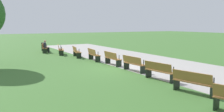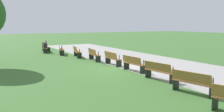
{
  "view_description": "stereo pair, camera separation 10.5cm",
  "coord_description": "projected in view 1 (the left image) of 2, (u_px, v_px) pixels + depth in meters",
  "views": [
    {
      "loc": [
        12.58,
        -8.01,
        2.69
      ],
      "look_at": [
        0.0,
        -0.81,
        0.8
      ],
      "focal_mm": 39.19,
      "sensor_mm": 36.0,
      "label": 1
    },
    {
      "loc": [
        12.63,
        -7.92,
        2.69
      ],
      "look_at": [
        0.0,
        -0.81,
        0.8
      ],
      "focal_mm": 39.19,
      "sensor_mm": 36.0,
      "label": 2
    }
  ],
  "objects": [
    {
      "name": "bench_3",
      "position": [
        93.0,
        54.0,
        18.08
      ],
      "size": [
        1.73,
        0.67,
        0.89
      ],
      "rotation": [
        0.0,
        0.0,
        -0.12
      ],
      "color": "#996633",
      "rests_on": "ground"
    },
    {
      "name": "ground_plane",
      "position": [
        123.0,
        68.0,
        15.12
      ],
      "size": [
        120.0,
        120.0,
        0.0
      ],
      "primitive_type": "plane",
      "color": "#3D6B2D"
    },
    {
      "name": "bench_4",
      "position": [
        112.0,
        58.0,
        16.07
      ],
      "size": [
        1.7,
        0.54,
        0.89
      ],
      "rotation": [
        0.0,
        0.0,
        -0.04
      ],
      "color": "#996633",
      "rests_on": "ground"
    },
    {
      "name": "bench_0",
      "position": [
        45.0,
        48.0,
        23.37
      ],
      "size": [
        1.74,
        1.04,
        0.89
      ],
      "rotation": [
        0.0,
        0.0,
        -0.36
      ],
      "color": "#996633",
      "rests_on": "ground"
    },
    {
      "name": "bench_1",
      "position": [
        60.0,
        49.0,
        21.74
      ],
      "size": [
        1.75,
        0.92,
        0.89
      ],
      "rotation": [
        0.0,
        0.0,
        -0.28
      ],
      "color": "#996633",
      "rests_on": "ground"
    },
    {
      "name": "bench_7",
      "position": [
        193.0,
        82.0,
        9.46
      ],
      "size": [
        1.74,
        0.8,
        0.89
      ],
      "rotation": [
        0.0,
        0.0,
        0.2
      ],
      "color": "#996633",
      "rests_on": "ground"
    },
    {
      "name": "bench_5",
      "position": [
        134.0,
        63.0,
        13.95
      ],
      "size": [
        1.7,
        0.54,
        0.89
      ],
      "rotation": [
        0.0,
        0.0,
        0.04
      ],
      "color": "#996633",
      "rests_on": "ground"
    },
    {
      "name": "path_paving",
      "position": [
        159.0,
        64.0,
        16.5
      ],
      "size": [
        36.55,
        6.06,
        0.01
      ],
      "primitive_type": "cube",
      "color": "#A39E99",
      "rests_on": "ground"
    },
    {
      "name": "bench_6",
      "position": [
        159.0,
        71.0,
        11.74
      ],
      "size": [
        1.73,
        0.67,
        0.89
      ],
      "rotation": [
        0.0,
        0.0,
        0.12
      ],
      "color": "#996633",
      "rests_on": "ground"
    },
    {
      "name": "bench_2",
      "position": [
        76.0,
        52.0,
        19.98
      ],
      "size": [
        1.74,
        0.8,
        0.89
      ],
      "rotation": [
        0.0,
        0.0,
        -0.2
      ],
      "color": "#996633",
      "rests_on": "ground"
    },
    {
      "name": "trash_bin",
      "position": [
        44.0,
        47.0,
        24.97
      ],
      "size": [
        0.44,
        0.44,
        0.84
      ],
      "primitive_type": "cylinder",
      "color": "black",
      "rests_on": "ground"
    },
    {
      "name": "person_seated",
      "position": [
        46.0,
        46.0,
        23.21
      ],
      "size": [
        0.47,
        0.59,
        1.2
      ],
      "rotation": [
        0.0,
        0.0,
        -0.36
      ],
      "color": "#2D3347",
      "rests_on": "ground"
    }
  ]
}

